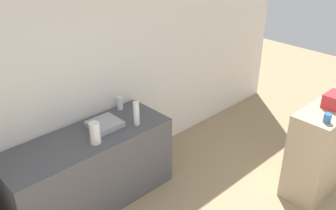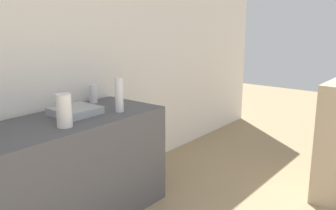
# 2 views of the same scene
# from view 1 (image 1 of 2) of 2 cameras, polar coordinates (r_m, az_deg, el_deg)

# --- Properties ---
(wall_back) EXTENTS (8.00, 0.06, 2.60)m
(wall_back) POSITION_cam_1_polar(r_m,az_deg,el_deg) (4.11, -17.84, 1.79)
(wall_back) COLOR white
(wall_back) RESTS_ON ground_plane
(counter) EXTENTS (1.87, 0.69, 0.86)m
(counter) POSITION_cam_1_polar(r_m,az_deg,el_deg) (4.30, -11.80, -9.71)
(counter) COLOR #4C4C51
(counter) RESTS_ON ground_plane
(sink_basin) EXTENTS (0.33, 0.32, 0.06)m
(sink_basin) POSITION_cam_1_polar(r_m,az_deg,el_deg) (4.20, -9.63, -2.88)
(sink_basin) COLOR #9EA3A8
(sink_basin) RESTS_ON counter
(bottle_tall) EXTENTS (0.07, 0.07, 0.28)m
(bottle_tall) POSITION_cam_1_polar(r_m,az_deg,el_deg) (4.14, -4.85, -1.28)
(bottle_tall) COLOR silver
(bottle_tall) RESTS_ON counter
(bottle_short) EXTENTS (0.07, 0.07, 0.16)m
(bottle_short) POSITION_cam_1_polar(r_m,az_deg,el_deg) (4.52, -7.34, 0.30)
(bottle_short) COLOR silver
(bottle_short) RESTS_ON counter
(shelf_cabinet) EXTENTS (0.86, 0.43, 1.07)m
(shelf_cabinet) POSITION_cam_1_polar(r_m,az_deg,el_deg) (4.68, 22.11, -6.43)
(shelf_cabinet) COLOR tan
(shelf_cabinet) RESTS_ON ground_plane
(basket) EXTENTS (0.26, 0.17, 0.16)m
(basket) POSITION_cam_1_polar(r_m,az_deg,el_deg) (4.48, 23.97, 0.71)
(basket) COLOR red
(basket) RESTS_ON shelf_cabinet
(jar) EXTENTS (0.08, 0.08, 0.10)m
(jar) POSITION_cam_1_polar(r_m,az_deg,el_deg) (4.13, 23.11, -1.86)
(jar) COLOR #336BB2
(jar) RESTS_ON shelf_cabinet
(paper_towel_roll) EXTENTS (0.11, 0.11, 0.24)m
(paper_towel_roll) POSITION_cam_1_polar(r_m,az_deg,el_deg) (3.88, -11.07, -4.21)
(paper_towel_roll) COLOR white
(paper_towel_roll) RESTS_ON counter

